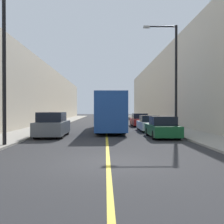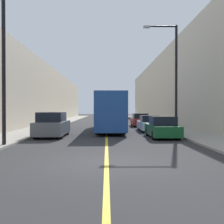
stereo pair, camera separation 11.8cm
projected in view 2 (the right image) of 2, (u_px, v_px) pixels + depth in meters
The scene contains 13 objects.
ground_plane at pixel (107, 163), 9.88m from camera, with size 200.00×200.00×0.00m, color #2D2D30.
sidewalk_left at pixel (62, 122), 39.73m from camera, with size 3.02×72.00×0.12m, color #9E998E.
sidewalk_right at pixel (151, 122), 40.01m from camera, with size 3.02×72.00×0.12m, color #9E998E.
building_row_left at pixel (39, 95), 39.62m from camera, with size 4.00×72.00×8.40m, color beige.
building_row_right at pixel (174, 88), 40.02m from camera, with size 4.00×72.00×10.61m, color beige.
road_center_line at pixel (107, 122), 39.87m from camera, with size 0.16×72.00×0.01m, color gold.
bus at pixel (110, 111), 25.20m from camera, with size 2.48×12.78×3.38m.
parked_suv_left at pixel (52, 125), 19.23m from camera, with size 1.98×4.61×1.81m.
car_right_near at pixel (162, 128), 18.65m from camera, with size 1.87×4.32×1.53m.
car_right_mid at pixel (149, 124), 24.21m from camera, with size 1.82×4.39×1.46m.
car_right_far at pixel (140, 120), 31.11m from camera, with size 1.85×4.78×1.53m.
street_lamp_left at pixel (8, 55), 14.06m from camera, with size 2.72×0.24×8.49m.
street_lamp_right at pixel (174, 72), 20.80m from camera, with size 2.72×0.24×8.58m.
Camera 2 is at (0.01, -9.86, 2.03)m, focal length 42.00 mm.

